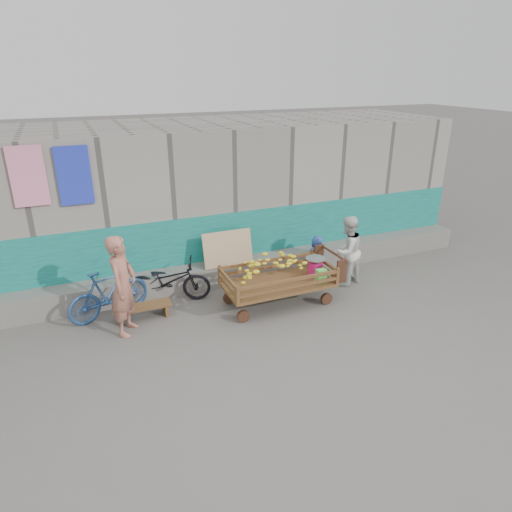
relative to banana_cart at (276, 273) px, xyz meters
name	(u,v)px	position (x,y,z in m)	size (l,w,h in m)	color
ground	(258,345)	(-0.84, -1.12, -0.63)	(80.00, 80.00, 0.00)	#5E5A56
building_wall	(187,195)	(-0.84, 2.93, 0.83)	(12.00, 3.50, 3.00)	gray
banana_cart	(276,273)	(0.00, 0.00, 0.00)	(2.19, 1.00, 0.93)	brown
bench	(143,309)	(-2.37, 0.44, -0.45)	(1.00, 0.30, 0.25)	brown
vendor_man	(123,286)	(-2.68, 0.10, 0.22)	(0.62, 0.41, 1.70)	#A76653
woman	(347,251)	(1.67, 0.25, 0.09)	(0.70, 0.54, 1.43)	silver
child	(316,255)	(1.39, 0.93, -0.21)	(0.41, 0.27, 0.84)	#314FAC
bicycle_dark	(169,281)	(-1.78, 0.93, -0.23)	(0.54, 1.54, 0.81)	black
bicycle_blue	(109,293)	(-2.88, 0.75, -0.18)	(0.42, 1.49, 0.90)	#2D5695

